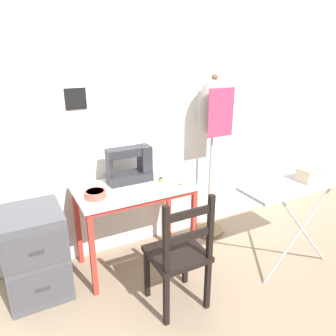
% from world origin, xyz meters
% --- Properties ---
extents(ground_plane, '(14.00, 14.00, 0.00)m').
position_xyz_m(ground_plane, '(0.00, 0.00, 0.00)').
color(ground_plane, gray).
extents(wall_back, '(10.00, 0.06, 2.55)m').
position_xyz_m(wall_back, '(-0.00, 0.61, 1.28)').
color(wall_back, silver).
rests_on(wall_back, ground_plane).
extents(sewing_table, '(0.98, 0.55, 0.75)m').
position_xyz_m(sewing_table, '(0.00, 0.26, 0.64)').
color(sewing_table, silver).
rests_on(sewing_table, ground_plane).
extents(sewing_machine, '(0.39, 0.17, 0.33)m').
position_xyz_m(sewing_machine, '(0.03, 0.39, 0.89)').
color(sewing_machine, '#28282D').
rests_on(sewing_machine, sewing_table).
extents(fabric_bowl, '(0.17, 0.17, 0.06)m').
position_xyz_m(fabric_bowl, '(-0.35, 0.21, 0.78)').
color(fabric_bowl, '#B25647').
rests_on(fabric_bowl, sewing_table).
extents(scissors, '(0.13, 0.09, 0.01)m').
position_xyz_m(scissors, '(0.38, 0.14, 0.75)').
color(scissors, silver).
rests_on(scissors, sewing_table).
extents(thread_spool_near_machine, '(0.04, 0.04, 0.03)m').
position_xyz_m(thread_spool_near_machine, '(0.24, 0.26, 0.76)').
color(thread_spool_near_machine, orange).
rests_on(thread_spool_near_machine, sewing_table).
extents(wooden_chair, '(0.40, 0.38, 0.93)m').
position_xyz_m(wooden_chair, '(0.08, -0.36, 0.44)').
color(wooden_chair, black).
rests_on(wooden_chair, ground_plane).
extents(filing_cabinet, '(0.45, 0.50, 0.71)m').
position_xyz_m(filing_cabinet, '(-0.83, 0.28, 0.35)').
color(filing_cabinet, '#4C4C51').
rests_on(filing_cabinet, ground_plane).
extents(dress_form, '(0.32, 0.32, 1.62)m').
position_xyz_m(dress_form, '(0.86, 0.40, 1.20)').
color(dress_form, '#846647').
rests_on(dress_form, ground_plane).
extents(ironing_board, '(1.21, 0.31, 0.87)m').
position_xyz_m(ironing_board, '(1.17, -0.49, 0.81)').
color(ironing_board, '#ADB2B7').
rests_on(ironing_board, ground_plane).
extents(storage_box, '(0.20, 0.13, 0.10)m').
position_xyz_m(storage_box, '(1.16, -0.50, 0.91)').
color(storage_box, beige).
rests_on(storage_box, ironing_board).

